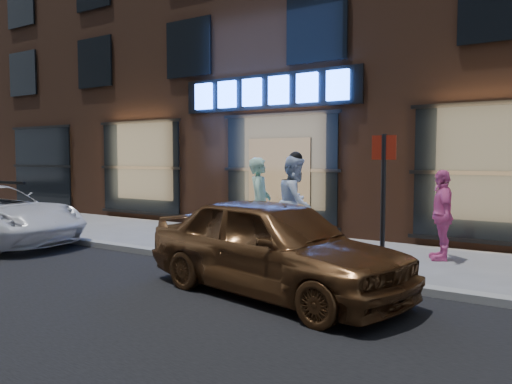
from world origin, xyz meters
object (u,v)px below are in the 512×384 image
(man_bowtie, at_px, (260,204))
(man_cap, at_px, (295,202))
(passerby, at_px, (442,215))
(sign_post, at_px, (383,194))
(gold_sedan, at_px, (274,246))

(man_bowtie, distance_m, man_cap, 0.76)
(man_cap, height_order, passerby, man_cap)
(sign_post, bearing_deg, gold_sedan, -131.62)
(man_bowtie, relative_size, gold_sedan, 0.47)
(man_bowtie, bearing_deg, gold_sedan, -169.17)
(man_cap, xyz_separation_m, sign_post, (2.55, -1.98, 0.40))
(passerby, relative_size, sign_post, 0.75)
(man_cap, distance_m, sign_post, 3.25)
(sign_post, bearing_deg, man_cap, 140.31)
(man_bowtie, xyz_separation_m, sign_post, (3.11, -1.46, 0.41))
(man_bowtie, relative_size, sign_post, 0.84)
(passerby, distance_m, gold_sedan, 4.01)
(man_bowtie, bearing_deg, man_cap, -72.65)
(man_bowtie, relative_size, man_cap, 0.98)
(gold_sedan, bearing_deg, sign_post, -28.36)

